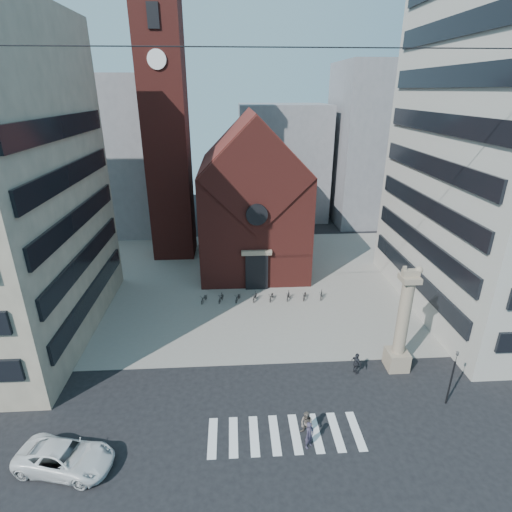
# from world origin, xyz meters

# --- Properties ---
(ground) EXTENTS (120.00, 120.00, 0.00)m
(ground) POSITION_xyz_m (0.00, 0.00, 0.00)
(ground) COLOR black
(ground) RESTS_ON ground
(piazza) EXTENTS (46.00, 30.00, 0.05)m
(piazza) POSITION_xyz_m (0.00, 19.00, 0.03)
(piazza) COLOR gray
(piazza) RESTS_ON ground
(zebra_crossing) EXTENTS (10.20, 3.20, 0.01)m
(zebra_crossing) POSITION_xyz_m (0.55, -3.00, 0.01)
(zebra_crossing) COLOR white
(zebra_crossing) RESTS_ON ground
(church) EXTENTS (12.00, 16.65, 18.00)m
(church) POSITION_xyz_m (0.00, 25.04, 7.98)
(church) COLOR maroon
(church) RESTS_ON ground
(campanile) EXTENTS (5.50, 5.50, 31.20)m
(campanile) POSITION_xyz_m (-10.00, 28.00, 15.74)
(campanile) COLOR maroon
(campanile) RESTS_ON ground
(bg_block_left) EXTENTS (16.00, 14.00, 22.00)m
(bg_block_left) POSITION_xyz_m (-20.00, 40.00, 11.00)
(bg_block_left) COLOR gray
(bg_block_left) RESTS_ON ground
(bg_block_mid) EXTENTS (14.00, 12.00, 18.00)m
(bg_block_mid) POSITION_xyz_m (6.00, 45.00, 9.00)
(bg_block_mid) COLOR gray
(bg_block_mid) RESTS_ON ground
(bg_block_right) EXTENTS (16.00, 14.00, 24.00)m
(bg_block_right) POSITION_xyz_m (22.00, 42.00, 12.00)
(bg_block_right) COLOR gray
(bg_block_right) RESTS_ON ground
(lion_column) EXTENTS (1.63, 1.60, 8.68)m
(lion_column) POSITION_xyz_m (10.01, 3.00, 3.46)
(lion_column) COLOR gray
(lion_column) RESTS_ON ground
(traffic_light) EXTENTS (0.13, 0.16, 4.30)m
(traffic_light) POSITION_xyz_m (12.00, -1.00, 2.29)
(traffic_light) COLOR black
(traffic_light) RESTS_ON ground
(white_car) EXTENTS (5.90, 3.68, 1.52)m
(white_car) POSITION_xyz_m (-12.25, -4.61, 0.76)
(white_car) COLOR white
(white_car) RESTS_ON ground
(pedestrian_0) EXTENTS (0.79, 0.78, 1.83)m
(pedestrian_0) POSITION_xyz_m (1.86, -4.00, 0.92)
(pedestrian_0) COLOR #373043
(pedestrian_0) RESTS_ON ground
(pedestrian_1) EXTENTS (1.08, 1.08, 1.76)m
(pedestrian_1) POSITION_xyz_m (1.86, -3.11, 0.88)
(pedestrian_1) COLOR #63584F
(pedestrian_1) RESTS_ON ground
(pedestrian_2) EXTENTS (0.82, 1.12, 1.77)m
(pedestrian_2) POSITION_xyz_m (6.68, 2.53, 0.88)
(pedestrian_2) COLOR #23242A
(pedestrian_2) RESTS_ON ground
(scooter_0) EXTENTS (0.97, 1.60, 0.80)m
(scooter_0) POSITION_xyz_m (-5.52, 14.31, 0.45)
(scooter_0) COLOR black
(scooter_0) RESTS_ON piazza
(scooter_1) EXTENTS (0.85, 1.53, 0.88)m
(scooter_1) POSITION_xyz_m (-3.80, 14.31, 0.49)
(scooter_1) COLOR black
(scooter_1) RESTS_ON piazza
(scooter_2) EXTENTS (0.97, 1.60, 0.80)m
(scooter_2) POSITION_xyz_m (-2.07, 14.31, 0.45)
(scooter_2) COLOR black
(scooter_2) RESTS_ON piazza
(scooter_3) EXTENTS (0.85, 1.53, 0.88)m
(scooter_3) POSITION_xyz_m (-0.35, 14.31, 0.49)
(scooter_3) COLOR black
(scooter_3) RESTS_ON piazza
(scooter_4) EXTENTS (0.97, 1.60, 0.80)m
(scooter_4) POSITION_xyz_m (1.37, 14.31, 0.45)
(scooter_4) COLOR black
(scooter_4) RESTS_ON piazza
(scooter_5) EXTENTS (0.85, 1.53, 0.88)m
(scooter_5) POSITION_xyz_m (3.09, 14.31, 0.49)
(scooter_5) COLOR black
(scooter_5) RESTS_ON piazza
(scooter_6) EXTENTS (0.97, 1.60, 0.80)m
(scooter_6) POSITION_xyz_m (4.81, 14.31, 0.45)
(scooter_6) COLOR black
(scooter_6) RESTS_ON piazza
(scooter_7) EXTENTS (0.85, 1.53, 0.88)m
(scooter_7) POSITION_xyz_m (6.53, 14.31, 0.49)
(scooter_7) COLOR black
(scooter_7) RESTS_ON piazza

